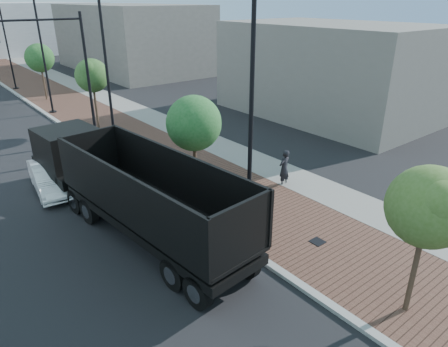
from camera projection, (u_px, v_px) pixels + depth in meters
sidewalk at (64, 95)px, 38.99m from camera, size 7.00×140.00×0.12m
concrete_strip at (91, 91)px, 40.53m from camera, size 2.40×140.00×0.13m
curb at (26, 100)px, 36.98m from camera, size 0.30×140.00×0.14m
dump_truck at (104, 180)px, 17.40m from camera, size 3.73×13.57×3.48m
white_sedan at (51, 177)px, 19.54m from camera, size 2.00×4.48×1.43m
pedestrian at (284, 168)px, 19.94m from camera, size 0.76×0.56×1.91m
streetlight_1 at (248, 134)px, 14.07m from camera, size 1.44×0.56×9.21m
streetlight_2 at (107, 74)px, 22.54m from camera, size 1.72×0.56×9.28m
streetlight_3 at (42, 59)px, 31.26m from camera, size 1.44×0.56×9.21m
streetlight_4 at (6, 41)px, 39.72m from camera, size 1.72×0.56×9.28m
traffic_mast at (72, 66)px, 24.11m from camera, size 5.09×0.20×8.00m
tree_0 at (429, 206)px, 10.76m from camera, size 2.32×2.26×4.73m
tree_1 at (194, 123)px, 18.73m from camera, size 2.61×2.60×4.67m
tree_2 at (93, 76)px, 27.10m from camera, size 2.31×2.24×5.04m
tree_3 at (40, 58)px, 35.73m from camera, size 2.51×2.49×5.08m
commercial_block_ne at (131, 38)px, 51.72m from camera, size 12.00×22.00×8.00m
commercial_block_e at (329, 70)px, 31.59m from camera, size 10.00×16.00×7.00m
utility_cover_1 at (318, 242)px, 15.42m from camera, size 0.50×0.50×0.02m
utility_cover_2 at (168, 159)px, 23.30m from camera, size 0.50×0.50×0.02m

